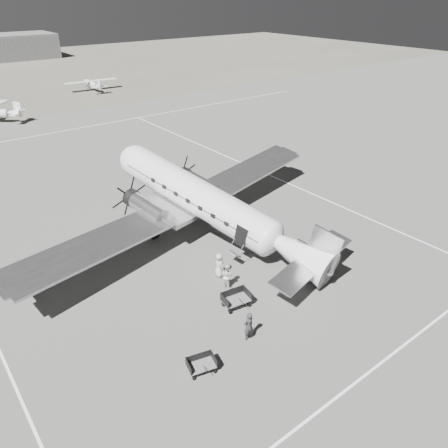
{
  "coord_description": "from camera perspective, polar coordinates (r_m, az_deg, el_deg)",
  "views": [
    {
      "loc": [
        -19.12,
        -22.43,
        18.0
      ],
      "look_at": [
        -1.28,
        0.63,
        2.2
      ],
      "focal_mm": 35.0,
      "sensor_mm": 36.0,
      "label": 1
    }
  ],
  "objects": [
    {
      "name": "ground",
      "position": [
        34.53,
        2.32,
        -2.98
      ],
      "size": [
        260.0,
        260.0,
        0.0
      ],
      "primitive_type": "plane",
      "color": "slate",
      "rests_on": "ground"
    },
    {
      "name": "dc3_airliner",
      "position": [
        34.21,
        -2.05,
        2.46
      ],
      "size": [
        35.81,
        28.58,
        6.03
      ],
      "primitive_type": null,
      "rotation": [
        0.0,
        0.0,
        0.23
      ],
      "color": "#BABABD",
      "rests_on": "ground"
    },
    {
      "name": "taxi_line_horizon",
      "position": [
        67.72,
        -20.34,
        11.31
      ],
      "size": [
        90.0,
        0.15,
        0.01
      ],
      "primitive_type": "cube",
      "color": "white",
      "rests_on": "ground"
    },
    {
      "name": "baggage_cart_far",
      "position": [
        24.27,
        -2.97,
        -17.94
      ],
      "size": [
        1.78,
        1.45,
        0.88
      ],
      "primitive_type": null,
      "rotation": [
        0.0,
        0.0,
        -0.25
      ],
      "color": "slate",
      "rests_on": "ground"
    },
    {
      "name": "taxi_line_near",
      "position": [
        27.57,
        21.96,
        -14.85
      ],
      "size": [
        60.0,
        0.15,
        0.01
      ],
      "primitive_type": "cube",
      "color": "white",
      "rests_on": "ground"
    },
    {
      "name": "light_plane_right",
      "position": [
        94.11,
        -16.79,
        16.96
      ],
      "size": [
        10.89,
        9.06,
        2.15
      ],
      "primitive_type": null,
      "rotation": [
        0.0,
        0.0,
        -0.06
      ],
      "color": "white",
      "rests_on": "ground"
    },
    {
      "name": "ramp_agent",
      "position": [
        29.64,
        0.42,
        -6.77
      ],
      "size": [
        0.81,
        0.97,
        1.8
      ],
      "primitive_type": "imported",
      "rotation": [
        0.0,
        0.0,
        1.72
      ],
      "color": "silver",
      "rests_on": "ground"
    },
    {
      "name": "taxi_line_right",
      "position": [
        42.37,
        14.91,
        2.31
      ],
      "size": [
        0.15,
        80.0,
        0.01
      ],
      "primitive_type": "cube",
      "color": "white",
      "rests_on": "ground"
    },
    {
      "name": "passenger",
      "position": [
        30.68,
        -0.64,
        -5.39
      ],
      "size": [
        0.62,
        0.91,
        1.82
      ],
      "primitive_type": "imported",
      "rotation": [
        0.0,
        0.0,
        1.52
      ],
      "color": "#B7B7B4",
      "rests_on": "ground"
    },
    {
      "name": "baggage_cart_near",
      "position": [
        28.2,
        1.59,
        -9.84
      ],
      "size": [
        2.02,
        1.56,
        1.05
      ],
      "primitive_type": null,
      "rotation": [
        0.0,
        0.0,
        -0.14
      ],
      "color": "slate",
      "rests_on": "ground"
    },
    {
      "name": "ground_crew",
      "position": [
        25.72,
        3.22,
        -13.17
      ],
      "size": [
        0.69,
        0.46,
        1.87
      ],
      "primitive_type": "imported",
      "rotation": [
        0.0,
        0.0,
        3.15
      ],
      "color": "#2F2F2F",
      "rests_on": "ground"
    }
  ]
}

